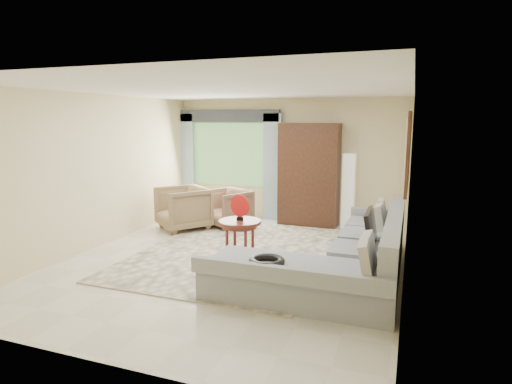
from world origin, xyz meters
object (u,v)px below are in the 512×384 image
at_px(coffee_table, 240,240).
at_px(armchair_left, 183,208).
at_px(potted_plant, 197,202).
at_px(floor_lamp, 348,191).
at_px(tv_screen, 371,228).
at_px(sectional_sofa, 348,260).
at_px(armoire, 309,175).
at_px(armchair_right, 227,208).

height_order(coffee_table, armchair_left, armchair_left).
height_order(potted_plant, floor_lamp, floor_lamp).
bearing_deg(tv_screen, sectional_sofa, -148.04).
height_order(armchair_left, floor_lamp, floor_lamp).
relative_size(coffee_table, armoire, 0.31).
relative_size(sectional_sofa, armchair_right, 4.14).
xyz_separation_m(tv_screen, armchair_right, (-3.04, 2.00, -0.34)).
bearing_deg(tv_screen, potted_plant, 145.69).
bearing_deg(sectional_sofa, tv_screen, 31.96).
distance_m(armchair_right, armoire, 1.83).
bearing_deg(armchair_left, armchair_right, 73.93).
relative_size(armoire, floor_lamp, 1.40).
bearing_deg(tv_screen, floor_lamp, 104.08).
xyz_separation_m(armchair_left, potted_plant, (-0.40, 1.35, -0.16)).
bearing_deg(potted_plant, coffee_table, -51.60).
distance_m(tv_screen, floor_lamp, 2.88).
distance_m(armchair_left, potted_plant, 1.42).
bearing_deg(coffee_table, tv_screen, -1.22).
bearing_deg(armchair_left, tv_screen, 17.24).
relative_size(armchair_right, potted_plant, 1.55).
bearing_deg(sectional_sofa, armchair_left, 154.64).
xyz_separation_m(tv_screen, armchair_left, (-3.77, 1.49, -0.29)).
xyz_separation_m(coffee_table, potted_plant, (-2.22, 2.80, -0.07)).
relative_size(coffee_table, floor_lamp, 0.43).
xyz_separation_m(sectional_sofa, floor_lamp, (-0.43, 2.96, 0.47)).
bearing_deg(armchair_left, sectional_sofa, 13.50).
height_order(armchair_left, armchair_right, armchair_left).
bearing_deg(sectional_sofa, coffee_table, 172.94).
xyz_separation_m(coffee_table, armoire, (0.45, 2.69, 0.71)).
bearing_deg(potted_plant, tv_screen, -34.31).
distance_m(potted_plant, armoire, 2.78).
bearing_deg(coffee_table, potted_plant, 128.40).
relative_size(sectional_sofa, tv_screen, 4.68).
relative_size(tv_screen, armoire, 0.35).
relative_size(tv_screen, floor_lamp, 0.49).
bearing_deg(potted_plant, armoire, -2.41).
xyz_separation_m(coffee_table, floor_lamp, (1.25, 2.75, 0.41)).
height_order(armchair_right, armoire, armoire).
height_order(sectional_sofa, tv_screen, tv_screen).
relative_size(sectional_sofa, armchair_left, 3.69).
distance_m(coffee_table, floor_lamp, 3.05).
bearing_deg(floor_lamp, coffee_table, -114.37).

